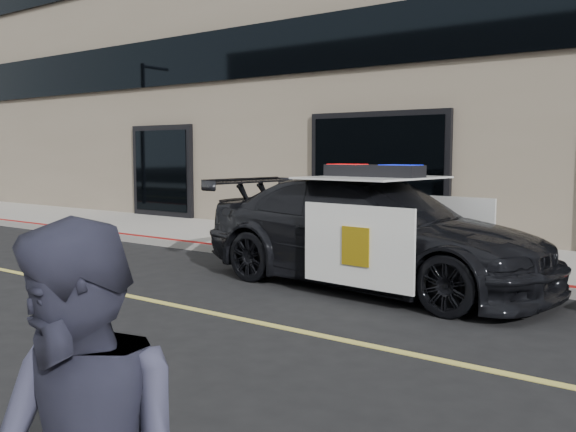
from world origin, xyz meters
The scene contains 4 objects.
ground centered at (0.00, 0.00, 0.00)m, with size 120.00×120.00×0.00m, color black.
sidewalk_n centered at (0.00, 5.25, 0.07)m, with size 60.00×3.50×0.15m, color gray.
police_car centered at (1.35, 2.62, 0.81)m, with size 3.06×5.82×1.80m.
fire_hydrant centered at (-1.13, 4.27, 0.56)m, with size 0.39×0.55×0.87m.
Camera 1 is at (6.00, -5.59, 1.96)m, focal length 40.00 mm.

